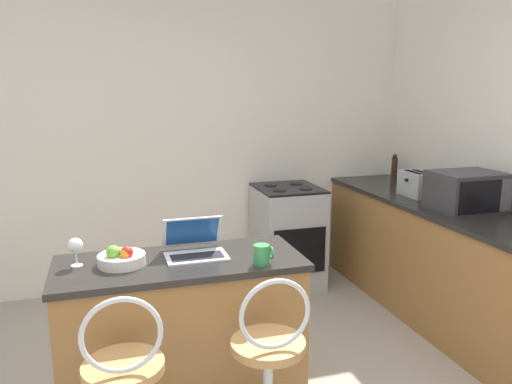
# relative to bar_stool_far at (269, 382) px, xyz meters

# --- Properties ---
(wall_back) EXTENTS (12.00, 0.06, 2.60)m
(wall_back) POSITION_rel_bar_stool_far_xyz_m (-0.07, 2.47, 0.84)
(wall_back) COLOR silver
(wall_back) RESTS_ON ground_plane
(breakfast_bar) EXTENTS (1.25, 0.54, 0.91)m
(breakfast_bar) POSITION_rel_bar_stool_far_xyz_m (-0.32, 0.49, -0.00)
(breakfast_bar) COLOR olive
(breakfast_bar) RESTS_ON ground_plane
(counter_right) EXTENTS (0.66, 3.16, 0.91)m
(counter_right) POSITION_rel_bar_stool_far_xyz_m (1.78, 0.88, -0.00)
(counter_right) COLOR olive
(counter_right) RESTS_ON ground_plane
(bar_stool_far) EXTENTS (0.40, 0.40, 0.99)m
(bar_stool_far) POSITION_rel_bar_stool_far_xyz_m (0.00, 0.00, 0.00)
(bar_stool_far) COLOR silver
(bar_stool_far) RESTS_ON ground_plane
(laptop) EXTENTS (0.32, 0.27, 0.19)m
(laptop) POSITION_rel_bar_stool_far_xyz_m (-0.23, 0.56, 0.50)
(laptop) COLOR silver
(laptop) RESTS_ON breakfast_bar
(microwave) EXTENTS (0.47, 0.38, 0.28)m
(microwave) POSITION_rel_bar_stool_far_xyz_m (1.79, 0.94, 0.59)
(microwave) COLOR #2D2D30
(microwave) RESTS_ON counter_right
(toaster) EXTENTS (0.20, 0.30, 0.20)m
(toaster) POSITION_rel_bar_stool_far_xyz_m (1.74, 1.46, 0.55)
(toaster) COLOR #9EA3A8
(toaster) RESTS_ON counter_right
(stove_range) EXTENTS (0.55, 0.61, 0.92)m
(stove_range) POSITION_rel_bar_stool_far_xyz_m (0.88, 2.12, -0.00)
(stove_range) COLOR #9EA3A8
(stove_range) RESTS_ON ground_plane
(wine_glass_short) EXTENTS (0.07, 0.07, 0.14)m
(wine_glass_short) POSITION_rel_bar_stool_far_xyz_m (-0.82, 0.56, 0.55)
(wine_glass_short) COLOR silver
(wine_glass_short) RESTS_ON breakfast_bar
(fruit_bowl) EXTENTS (0.23, 0.23, 0.11)m
(fruit_bowl) POSITION_rel_bar_stool_far_xyz_m (-0.60, 0.50, 0.49)
(fruit_bowl) COLOR silver
(fruit_bowl) RESTS_ON breakfast_bar
(pepper_mill) EXTENTS (0.06, 0.06, 0.25)m
(pepper_mill) POSITION_rel_bar_stool_far_xyz_m (1.98, 2.17, 0.57)
(pepper_mill) COLOR #331E14
(pepper_mill) RESTS_ON counter_right
(mug_green) EXTENTS (0.10, 0.08, 0.10)m
(mug_green) POSITION_rel_bar_stool_far_xyz_m (0.06, 0.31, 0.50)
(mug_green) COLOR #338447
(mug_green) RESTS_ON breakfast_bar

